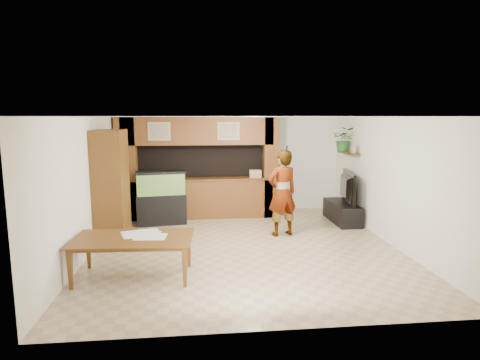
{
  "coord_description": "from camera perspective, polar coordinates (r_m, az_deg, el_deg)",
  "views": [
    {
      "loc": [
        -0.91,
        -7.75,
        2.59
      ],
      "look_at": [
        -0.03,
        0.6,
        1.27
      ],
      "focal_mm": 30.0,
      "sensor_mm": 36.0,
      "label": 1
    }
  ],
  "objects": [
    {
      "name": "person",
      "position": [
        8.82,
        6.02,
        -1.85
      ],
      "size": [
        0.8,
        0.65,
        1.9
      ],
      "primitive_type": "imported",
      "rotation": [
        0.0,
        0.0,
        3.45
      ],
      "color": "#9C7855",
      "rests_on": "floor"
    },
    {
      "name": "television",
      "position": [
        10.24,
        14.45,
        -1.01
      ],
      "size": [
        0.42,
        1.37,
        0.78
      ],
      "primitive_type": "imported",
      "rotation": [
        0.0,
        0.0,
        1.39
      ],
      "color": "black",
      "rests_on": "tv_stand"
    },
    {
      "name": "wall_right",
      "position": [
        8.78,
        20.55,
        -0.11
      ],
      "size": [
        0.0,
        6.5,
        6.5
      ],
      "primitive_type": "plane",
      "rotation": [
        1.57,
        0.0,
        -1.57
      ],
      "color": "silver",
      "rests_on": "floor"
    },
    {
      "name": "potted_plant",
      "position": [
        10.66,
        14.59,
        5.63
      ],
      "size": [
        0.71,
        0.68,
        0.62
      ],
      "primitive_type": "imported",
      "rotation": [
        0.0,
        0.0,
        -0.43
      ],
      "color": "#235929",
      "rests_on": "wall_shelf"
    },
    {
      "name": "trash_can",
      "position": [
        9.05,
        -17.53,
        -6.36
      ],
      "size": [
        0.3,
        0.3,
        0.54
      ],
      "primitive_type": "cylinder",
      "color": "#B2B2B7",
      "rests_on": "floor"
    },
    {
      "name": "dining_table",
      "position": [
        6.82,
        -14.94,
        -10.69
      ],
      "size": [
        1.96,
        1.16,
        0.67
      ],
      "primitive_type": "imported",
      "rotation": [
        0.0,
        0.0,
        -0.05
      ],
      "color": "brown",
      "rests_on": "floor"
    },
    {
      "name": "wall_left",
      "position": [
        8.13,
        -20.8,
        -0.8
      ],
      "size": [
        0.0,
        6.5,
        6.5
      ],
      "primitive_type": "plane",
      "rotation": [
        1.57,
        0.0,
        1.57
      ],
      "color": "silver",
      "rests_on": "floor"
    },
    {
      "name": "newspaper_b",
      "position": [
        6.71,
        -12.61,
        -7.88
      ],
      "size": [
        0.53,
        0.41,
        0.01
      ],
      "primitive_type": "cube",
      "rotation": [
        0.0,
        0.0,
        -0.08
      ],
      "color": "silver",
      "rests_on": "dining_table"
    },
    {
      "name": "tv_stand",
      "position": [
        10.37,
        14.31,
        -4.46
      ],
      "size": [
        0.53,
        1.45,
        0.48
      ],
      "primitive_type": "cube",
      "color": "black",
      "rests_on": "floor"
    },
    {
      "name": "wall_shelf",
      "position": [
        10.44,
        15.18,
        3.71
      ],
      "size": [
        0.25,
        0.9,
        0.04
      ],
      "primitive_type": "cube",
      "color": "brown",
      "rests_on": "wall_right"
    },
    {
      "name": "counter_box",
      "position": [
        10.41,
        2.17,
        0.9
      ],
      "size": [
        0.3,
        0.2,
        0.2
      ],
      "primitive_type": "cube",
      "rotation": [
        0.0,
        0.0,
        -0.01
      ],
      "color": "tan",
      "rests_on": "partition"
    },
    {
      "name": "ceiling",
      "position": [
        7.8,
        0.71,
        8.99
      ],
      "size": [
        6.5,
        6.5,
        0.0
      ],
      "primitive_type": "plane",
      "color": "white",
      "rests_on": "wall_back"
    },
    {
      "name": "microphone",
      "position": [
        8.55,
        6.68,
        4.47
      ],
      "size": [
        0.03,
        0.09,
        0.15
      ],
      "primitive_type": "cylinder",
      "rotation": [
        0.44,
        0.0,
        0.0
      ],
      "color": "black",
      "rests_on": "person"
    },
    {
      "name": "wall_back",
      "position": [
        11.11,
        -1.25,
        2.25
      ],
      "size": [
        6.0,
        0.0,
        6.0
      ],
      "primitive_type": "plane",
      "rotation": [
        1.57,
        0.0,
        0.0
      ],
      "color": "silver",
      "rests_on": "floor"
    },
    {
      "name": "newspaper_a",
      "position": [
        6.93,
        -13.9,
        -7.38
      ],
      "size": [
        0.72,
        0.62,
        0.01
      ],
      "primitive_type": "cube",
      "rotation": [
        0.0,
        0.0,
        0.31
      ],
      "color": "silver",
      "rests_on": "dining_table"
    },
    {
      "name": "pantry_cabinet",
      "position": [
        8.66,
        -17.84,
        -0.96
      ],
      "size": [
        0.58,
        0.96,
        2.34
      ],
      "primitive_type": "cube",
      "color": "brown",
      "rests_on": "floor"
    },
    {
      "name": "floor",
      "position": [
        8.22,
        0.68,
        -9.45
      ],
      "size": [
        6.5,
        6.5,
        0.0
      ],
      "primitive_type": "plane",
      "color": "tan",
      "rests_on": "ground"
    },
    {
      "name": "wall_clock",
      "position": [
        9.02,
        -19.2,
        4.03
      ],
      "size": [
        0.05,
        0.25,
        0.25
      ],
      "color": "black",
      "rests_on": "wall_left"
    },
    {
      "name": "newspaper_c",
      "position": [
        6.88,
        -13.55,
        -7.48
      ],
      "size": [
        0.56,
        0.46,
        0.01
      ],
      "primitive_type": "cube",
      "rotation": [
        0.0,
        0.0,
        -0.21
      ],
      "color": "silver",
      "rests_on": "dining_table"
    },
    {
      "name": "photo_frame",
      "position": [
        10.14,
        15.84,
        4.25
      ],
      "size": [
        0.04,
        0.16,
        0.21
      ],
      "primitive_type": "cube",
      "rotation": [
        0.0,
        0.0,
        0.04
      ],
      "color": "tan",
      "rests_on": "wall_shelf"
    },
    {
      "name": "aquarium",
      "position": [
        9.94,
        -11.14,
        -2.57
      ],
      "size": [
        1.18,
        0.44,
        1.31
      ],
      "rotation": [
        0.0,
        0.0,
        0.14
      ],
      "color": "black",
      "rests_on": "floor"
    },
    {
      "name": "partition",
      "position": [
        10.47,
        -6.16,
        1.85
      ],
      "size": [
        4.2,
        0.99,
        2.6
      ],
      "color": "brown",
      "rests_on": "floor"
    }
  ]
}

